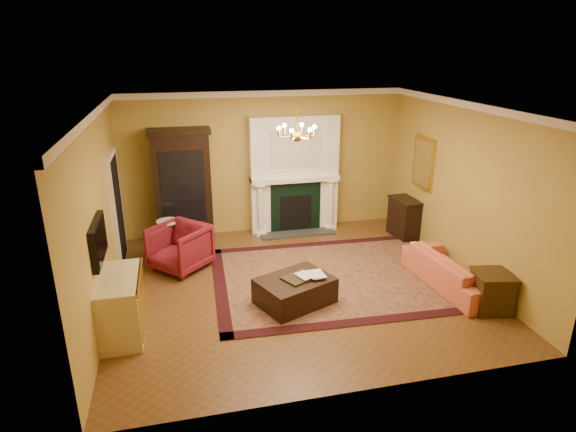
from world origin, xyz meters
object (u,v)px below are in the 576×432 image
object	(u,v)px
coral_sofa	(452,265)
end_table	(491,293)
pedestal_table	(169,236)
commode	(122,305)
china_cabinet	(183,189)
leather_ottoman	(295,291)
console_table	(404,218)
wingback_armchair	(180,245)

from	to	relation	value
coral_sofa	end_table	bearing A→B (deg)	-173.91
pedestal_table	commode	world-z (taller)	commode
china_cabinet	leather_ottoman	bearing A→B (deg)	-63.27
console_table	leather_ottoman	world-z (taller)	console_table
console_table	end_table	bearing A→B (deg)	-96.66
pedestal_table	end_table	bearing A→B (deg)	-33.17
wingback_armchair	commode	xyz separation A→B (m)	(-0.84, -1.94, -0.02)
china_cabinet	console_table	world-z (taller)	china_cabinet
pedestal_table	leather_ottoman	size ratio (longest dim) A/B	0.67
wingback_armchair	coral_sofa	world-z (taller)	wingback_armchair
china_cabinet	end_table	distance (m)	6.02
wingback_armchair	leather_ottoman	world-z (taller)	wingback_armchair
pedestal_table	end_table	size ratio (longest dim) A/B	1.25
commode	leather_ottoman	bearing A→B (deg)	4.89
commode	wingback_armchair	bearing A→B (deg)	66.24
commode	coral_sofa	bearing A→B (deg)	1.77
pedestal_table	coral_sofa	size ratio (longest dim) A/B	0.38
wingback_armchair	pedestal_table	distance (m)	0.58
pedestal_table	commode	xyz separation A→B (m)	(-0.65, -2.49, 0.00)
china_cabinet	end_table	bearing A→B (deg)	-42.09
pedestal_table	commode	size ratio (longest dim) A/B	0.64
coral_sofa	end_table	size ratio (longest dim) A/B	3.26
commode	end_table	xyz separation A→B (m)	(5.45, -0.65, -0.14)
pedestal_table	commode	bearing A→B (deg)	-104.61
commode	leather_ottoman	distance (m)	2.59
end_table	leather_ottoman	world-z (taller)	end_table
console_table	china_cabinet	bearing A→B (deg)	163.84
wingback_armchair	pedestal_table	xyz separation A→B (m)	(-0.19, 0.55, -0.02)
coral_sofa	console_table	distance (m)	2.27
china_cabinet	commode	distance (m)	3.52
pedestal_table	coral_sofa	world-z (taller)	coral_sofa
pedestal_table	end_table	distance (m)	5.74
wingback_armchair	console_table	xyz separation A→B (m)	(4.67, 0.52, -0.06)
pedestal_table	end_table	world-z (taller)	pedestal_table
china_cabinet	coral_sofa	size ratio (longest dim) A/B	1.14
china_cabinet	commode	world-z (taller)	china_cabinet
commode	coral_sofa	xyz separation A→B (m)	(5.28, 0.20, -0.05)
coral_sofa	leather_ottoman	world-z (taller)	coral_sofa
coral_sofa	leather_ottoman	size ratio (longest dim) A/B	1.75
china_cabinet	coral_sofa	bearing A→B (deg)	-36.44
commode	console_table	bearing A→B (deg)	23.69
china_cabinet	wingback_armchair	xyz separation A→B (m)	(-0.15, -1.37, -0.66)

